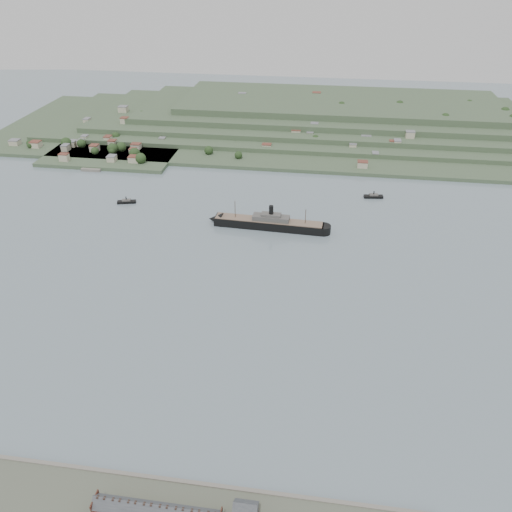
# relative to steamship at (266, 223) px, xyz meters

# --- Properties ---
(ground) EXTENTS (1400.00, 1400.00, 0.00)m
(ground) POSITION_rel_steamship_xyz_m (-2.41, -101.63, -4.84)
(ground) COLOR slate
(ground) RESTS_ON ground
(far_peninsula) EXTENTS (760.00, 309.00, 30.00)m
(far_peninsula) POSITION_rel_steamship_xyz_m (25.49, 291.47, 7.04)
(far_peninsula) COLOR #3F5438
(far_peninsula) RESTS_ON ground
(steamship) EXTENTS (109.22, 18.12, 26.19)m
(steamship) POSITION_rel_steamship_xyz_m (0.00, 0.00, 0.00)
(steamship) COLOR black
(steamship) RESTS_ON ground
(ferry_west) EXTENTS (18.36, 9.06, 6.64)m
(ferry_west) POSITION_rel_steamship_xyz_m (-139.54, 30.14, -3.24)
(ferry_west) COLOR black
(ferry_west) RESTS_ON ground
(ferry_east) EXTENTS (19.24, 7.43, 7.03)m
(ferry_east) POSITION_rel_steamship_xyz_m (97.66, 76.10, -3.14)
(ferry_east) COLOR black
(ferry_east) RESTS_ON ground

